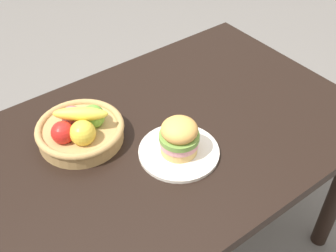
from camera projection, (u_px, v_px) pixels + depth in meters
dining_table at (164, 155)px, 1.50m from camera, size 1.40×0.90×0.75m
plate at (179, 152)px, 1.36m from camera, size 0.26×0.26×0.01m
sandwich at (179, 136)px, 1.31m from camera, size 0.13×0.13×0.12m
fruit_basket at (80, 129)px, 1.38m from camera, size 0.29×0.29×0.14m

